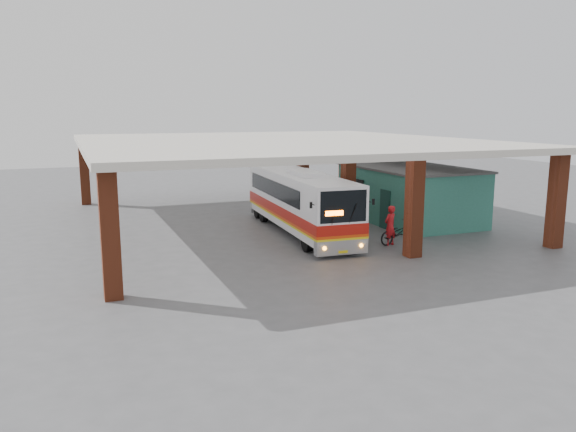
% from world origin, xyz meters
% --- Properties ---
extents(ground, '(90.00, 90.00, 0.00)m').
position_xyz_m(ground, '(0.00, 0.00, 0.00)').
color(ground, '#515154').
rests_on(ground, ground).
extents(brick_columns, '(20.10, 21.60, 4.35)m').
position_xyz_m(brick_columns, '(1.43, 5.00, 2.17)').
color(brick_columns, maroon).
rests_on(brick_columns, ground).
extents(canopy_roof, '(21.00, 23.00, 0.30)m').
position_xyz_m(canopy_roof, '(0.50, 6.50, 4.50)').
color(canopy_roof, beige).
rests_on(canopy_roof, brick_columns).
extents(shop_building, '(5.20, 8.20, 3.11)m').
position_xyz_m(shop_building, '(7.49, 4.00, 1.56)').
color(shop_building, '#2D7260').
rests_on(shop_building, ground).
extents(coach_bus, '(3.12, 11.47, 3.30)m').
position_xyz_m(coach_bus, '(0.36, 3.30, 1.64)').
color(coach_bus, white).
rests_on(coach_bus, ground).
extents(motorcycle, '(2.19, 1.04, 1.11)m').
position_xyz_m(motorcycle, '(3.70, -0.80, 0.55)').
color(motorcycle, black).
rests_on(motorcycle, ground).
extents(pedestrian, '(0.80, 0.65, 1.88)m').
position_xyz_m(pedestrian, '(3.21, -0.83, 0.94)').
color(pedestrian, red).
rests_on(pedestrian, ground).
extents(red_chair, '(0.47, 0.47, 0.77)m').
position_xyz_m(red_chair, '(4.69, 5.71, 0.35)').
color(red_chair, '#AF1222').
rests_on(red_chair, ground).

